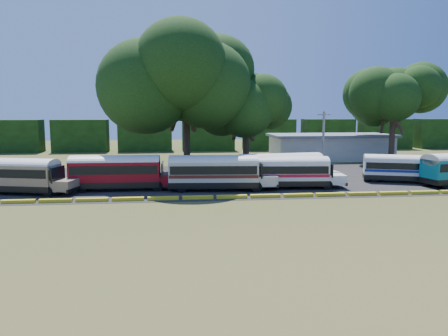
{
  "coord_description": "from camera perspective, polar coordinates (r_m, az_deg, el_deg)",
  "views": [
    {
      "loc": [
        -6.43,
        -36.47,
        7.7
      ],
      "look_at": [
        -1.63,
        6.0,
        2.06
      ],
      "focal_mm": 35.0,
      "sensor_mm": 36.0,
      "label": 1
    }
  ],
  "objects": [
    {
      "name": "asphalt_strip",
      "position": [
        49.64,
        2.24,
        -1.4
      ],
      "size": [
        64.0,
        24.0,
        0.02
      ],
      "primitive_type": "cube",
      "color": "black",
      "rests_on": "ground"
    },
    {
      "name": "bus_cream_east",
      "position": [
        44.64,
        7.62,
        0.03
      ],
      "size": [
        10.62,
        3.89,
        3.41
      ],
      "rotation": [
        0.0,
        0.0,
        0.13
      ],
      "color": "black",
      "rests_on": "ground"
    },
    {
      "name": "ground",
      "position": [
        37.83,
        3.49,
        -4.24
      ],
      "size": [
        160.0,
        160.0,
        0.0
      ],
      "primitive_type": "plane",
      "color": "#384517",
      "rests_on": "ground"
    },
    {
      "name": "curb",
      "position": [
        38.76,
        3.23,
        -3.72
      ],
      "size": [
        53.7,
        0.45,
        0.3
      ],
      "color": "yellow",
      "rests_on": "ground"
    },
    {
      "name": "bus_red",
      "position": [
        43.46,
        -13.67,
        -0.27
      ],
      "size": [
        10.49,
        2.84,
        3.43
      ],
      "rotation": [
        0.0,
        0.0,
        -0.02
      ],
      "color": "black",
      "rests_on": "ground"
    },
    {
      "name": "bus_white_red",
      "position": [
        43.77,
        8.55,
        -0.3
      ],
      "size": [
        9.9,
        3.19,
        3.2
      ],
      "rotation": [
        0.0,
        0.0,
        -0.08
      ],
      "color": "black",
      "rests_on": "ground"
    },
    {
      "name": "tree_east",
      "position": [
        67.33,
        21.34,
        8.99
      ],
      "size": [
        10.06,
        10.06,
        13.75
      ],
      "color": "#332519",
      "rests_on": "ground"
    },
    {
      "name": "tree_center",
      "position": [
        55.08,
        2.94,
        8.81
      ],
      "size": [
        9.64,
        9.64,
        12.53
      ],
      "color": "#332519",
      "rests_on": "ground"
    },
    {
      "name": "bus_beige",
      "position": [
        44.82,
        -25.51,
        -0.64
      ],
      "size": [
        10.41,
        5.05,
        3.33
      ],
      "rotation": [
        0.0,
        0.0,
        -0.27
      ],
      "color": "black",
      "rests_on": "ground"
    },
    {
      "name": "terminal_building",
      "position": [
        71.04,
        13.71,
        2.73
      ],
      "size": [
        19.0,
        9.0,
        4.0
      ],
      "color": "beige",
      "rests_on": "ground"
    },
    {
      "name": "treeline_backdrop",
      "position": [
        84.85,
        -2.09,
        4.34
      ],
      "size": [
        130.0,
        4.0,
        6.0
      ],
      "color": "black",
      "rests_on": "ground"
    },
    {
      "name": "utility_pole",
      "position": [
        54.06,
        12.83,
        3.31
      ],
      "size": [
        1.6,
        0.3,
        7.59
      ],
      "color": "gray",
      "rests_on": "ground"
    },
    {
      "name": "bus_cream_west",
      "position": [
        42.12,
        -1.06,
        -0.33
      ],
      "size": [
        10.64,
        3.43,
        3.44
      ],
      "rotation": [
        0.0,
        0.0,
        -0.08
      ],
      "color": "black",
      "rests_on": "ground"
    },
    {
      "name": "bus_white_blue",
      "position": [
        50.78,
        22.18,
        0.16
      ],
      "size": [
        9.28,
        5.17,
        2.98
      ],
      "rotation": [
        0.0,
        0.0,
        -0.35
      ],
      "color": "black",
      "rests_on": "ground"
    },
    {
      "name": "tree_west",
      "position": [
        53.32,
        -4.98,
        11.74
      ],
      "size": [
        14.47,
        14.47,
        16.97
      ],
      "color": "#332519",
      "rests_on": "ground"
    }
  ]
}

